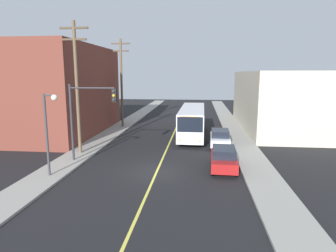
% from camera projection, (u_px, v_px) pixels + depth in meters
% --- Properties ---
extents(ground_plane, '(120.00, 120.00, 0.00)m').
position_uv_depth(ground_plane, '(157.00, 171.00, 20.96)').
color(ground_plane, black).
extents(sidewalk_left, '(2.50, 90.00, 0.15)m').
position_uv_depth(sidewalk_left, '(104.00, 138.00, 31.50)').
color(sidewalk_left, gray).
rests_on(sidewalk_left, ground).
extents(sidewalk_right, '(2.50, 90.00, 0.15)m').
position_uv_depth(sidewalk_right, '(241.00, 141.00, 29.97)').
color(sidewalk_right, gray).
rests_on(sidewalk_right, ground).
extents(lane_stripe_center, '(0.16, 60.00, 0.01)m').
position_uv_depth(lane_stripe_center, '(175.00, 131.00, 35.65)').
color(lane_stripe_center, '#D8CC4C').
rests_on(lane_stripe_center, ground).
extents(building_left_brick, '(10.00, 16.74, 10.04)m').
position_uv_depth(building_left_brick, '(57.00, 90.00, 33.80)').
color(building_left_brick, brown).
rests_on(building_left_brick, ground).
extents(building_right_warehouse, '(12.00, 20.08, 7.21)m').
position_uv_depth(building_right_warehouse, '(291.00, 100.00, 36.92)').
color(building_right_warehouse, beige).
rests_on(building_right_warehouse, ground).
extents(city_bus, '(2.69, 12.18, 3.20)m').
position_uv_depth(city_bus, '(192.00, 120.00, 32.56)').
color(city_bus, silver).
rests_on(city_bus, ground).
extents(parked_car_red, '(1.97, 4.47, 1.62)m').
position_uv_depth(parked_car_red, '(224.00, 158.00, 21.31)').
color(parked_car_red, maroon).
rests_on(parked_car_red, ground).
extents(parked_car_white, '(1.94, 4.46, 1.62)m').
position_uv_depth(parked_car_white, '(220.00, 138.00, 28.10)').
color(parked_car_white, silver).
rests_on(parked_car_white, ground).
extents(utility_pole_near, '(2.40, 0.28, 11.03)m').
position_uv_depth(utility_pole_near, '(77.00, 83.00, 24.43)').
color(utility_pole_near, brown).
rests_on(utility_pole_near, sidewalk_left).
extents(utility_pole_mid, '(2.40, 0.28, 11.12)m').
position_uv_depth(utility_pole_mid, '(121.00, 79.00, 37.42)').
color(utility_pole_mid, brown).
rests_on(utility_pole_mid, sidewalk_left).
extents(traffic_signal_left_corner, '(3.75, 0.48, 6.00)m').
position_uv_depth(traffic_signal_left_corner, '(90.00, 108.00, 22.42)').
color(traffic_signal_left_corner, '#2D2D33').
rests_on(traffic_signal_left_corner, sidewalk_left).
extents(street_lamp_left, '(0.98, 0.40, 5.50)m').
position_uv_depth(street_lamp_left, '(49.00, 123.00, 19.12)').
color(street_lamp_left, '#38383D').
rests_on(street_lamp_left, sidewalk_left).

